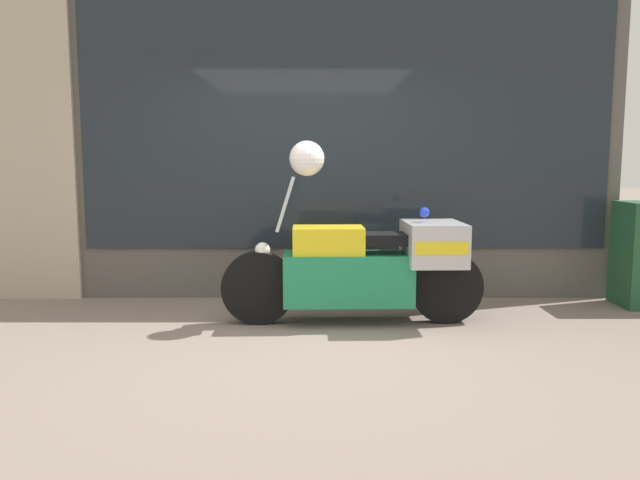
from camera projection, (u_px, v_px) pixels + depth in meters
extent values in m
plane|color=gray|center=(294.00, 346.00, 4.99)|extent=(60.00, 60.00, 0.00)
cube|color=#56514C|center=(301.00, 120.00, 6.74)|extent=(6.80, 0.40, 3.84)
cube|color=#B2A893|center=(35.00, 120.00, 6.76)|extent=(1.02, 0.55, 3.84)
cube|color=#1E262D|center=(346.00, 114.00, 6.52)|extent=(5.55, 0.02, 2.84)
cube|color=slate|center=(341.00, 269.00, 6.95)|extent=(5.33, 0.30, 0.55)
cube|color=silver|center=(341.00, 181.00, 6.97)|extent=(5.33, 0.02, 1.44)
cube|color=beige|center=(341.00, 116.00, 6.74)|extent=(5.33, 0.30, 0.02)
cube|color=navy|center=(166.00, 112.00, 6.73)|extent=(0.18, 0.04, 0.05)
cube|color=maroon|center=(283.00, 112.00, 6.73)|extent=(0.18, 0.04, 0.05)
cube|color=#B7B2A8|center=(400.00, 112.00, 6.73)|extent=(0.18, 0.04, 0.05)
cube|color=#195623|center=(516.00, 112.00, 6.73)|extent=(0.18, 0.04, 0.05)
cube|color=yellow|center=(189.00, 234.00, 6.83)|extent=(0.19, 0.02, 0.27)
cube|color=#2D8E42|center=(341.00, 234.00, 6.83)|extent=(0.19, 0.01, 0.27)
cube|color=red|center=(493.00, 234.00, 6.83)|extent=(0.19, 0.02, 0.27)
cylinder|color=black|center=(258.00, 288.00, 5.66)|extent=(0.67, 0.16, 0.66)
cylinder|color=black|center=(446.00, 287.00, 5.70)|extent=(0.67, 0.16, 0.66)
cube|color=#1E8456|center=(348.00, 278.00, 5.67)|extent=(1.18, 0.50, 0.46)
cube|color=yellow|center=(328.00, 242.00, 5.62)|extent=(0.65, 0.44, 0.27)
cube|color=black|center=(377.00, 239.00, 5.63)|extent=(0.69, 0.37, 0.10)
cube|color=#B7B7BC|center=(433.00, 243.00, 5.65)|extent=(0.53, 0.73, 0.38)
cube|color=yellow|center=(433.00, 243.00, 5.65)|extent=(0.48, 0.73, 0.11)
cube|color=#B2BCC6|center=(286.00, 203.00, 5.57)|extent=(0.19, 0.33, 0.49)
sphere|color=white|center=(262.00, 250.00, 5.62)|extent=(0.14, 0.14, 0.14)
sphere|color=blue|center=(424.00, 212.00, 5.61)|extent=(0.09, 0.09, 0.09)
sphere|color=white|center=(307.00, 158.00, 5.53)|extent=(0.31, 0.31, 0.31)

